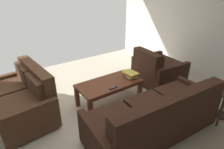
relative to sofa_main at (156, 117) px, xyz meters
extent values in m
cube|color=beige|center=(0.53, -0.98, -0.37)|extent=(5.85, 5.23, 0.01)
cube|color=silver|center=(-2.39, -0.98, 0.92)|extent=(0.12, 5.23, 2.57)
cylinder|color=black|center=(-0.86, -0.34, -0.34)|extent=(0.05, 0.05, 0.06)
cylinder|color=black|center=(0.80, -0.46, -0.34)|extent=(0.05, 0.05, 0.06)
cylinder|color=black|center=(-0.81, 0.33, -0.34)|extent=(0.05, 0.05, 0.06)
cube|color=#382116|center=(0.00, -0.07, -0.12)|extent=(1.88, 0.92, 0.37)
cube|color=#382116|center=(-0.61, -0.04, 0.11)|extent=(0.62, 0.73, 0.10)
cube|color=#382116|center=(-0.01, -0.09, 0.11)|extent=(0.62, 0.73, 0.10)
cube|color=#382116|center=(0.60, -0.13, 0.11)|extent=(0.62, 0.73, 0.10)
cube|color=#382116|center=(0.02, 0.27, 0.25)|extent=(1.84, 0.31, 0.48)
cube|color=#382116|center=(-0.60, 0.20, 0.25)|extent=(0.56, 0.16, 0.34)
cube|color=#382116|center=(0.01, 0.16, 0.25)|extent=(0.56, 0.16, 0.34)
cube|color=#382116|center=(0.62, 0.11, 0.25)|extent=(0.56, 0.16, 0.34)
cube|color=#382116|center=(-0.97, 0.00, -0.05)|extent=(0.16, 0.79, 0.53)
cube|color=#382116|center=(0.96, -0.14, -0.05)|extent=(0.16, 0.79, 0.53)
cylinder|color=black|center=(1.83, -1.09, -0.34)|extent=(0.05, 0.05, 0.06)
cylinder|color=black|center=(1.24, -2.22, -0.34)|extent=(0.05, 0.05, 0.06)
cylinder|color=black|center=(1.14, -1.15, -0.34)|extent=(0.05, 0.05, 0.06)
cube|color=#4C301E|center=(1.53, -1.65, -0.13)|extent=(0.91, 1.30, 0.36)
cube|color=#4C301E|center=(1.58, -1.96, 0.10)|extent=(0.76, 0.63, 0.10)
cube|color=#4C301E|center=(1.53, -1.34, 0.10)|extent=(0.76, 0.63, 0.10)
cube|color=#4C301E|center=(1.19, -1.68, 0.25)|extent=(0.28, 1.25, 0.51)
cube|color=#4C301E|center=(1.33, -1.98, 0.25)|extent=(0.17, 0.56, 0.37)
cube|color=#4C301E|center=(1.27, -1.36, 0.25)|extent=(0.17, 0.56, 0.37)
cube|color=#4C301E|center=(1.59, -2.32, -0.06)|extent=(0.82, 0.17, 0.52)
cube|color=#4C301E|center=(1.48, -0.99, -0.06)|extent=(0.82, 0.17, 0.52)
cube|color=brown|center=(0.04, -1.14, 0.06)|extent=(1.20, 0.60, 0.04)
cube|color=brown|center=(0.04, -1.14, 0.01)|extent=(1.10, 0.54, 0.05)
cube|color=brown|center=(-0.52, -1.40, -0.17)|extent=(0.07, 0.07, 0.41)
cube|color=brown|center=(0.59, -1.40, -0.17)|extent=(0.07, 0.07, 0.41)
cube|color=brown|center=(-0.52, -0.89, -0.17)|extent=(0.07, 0.07, 0.41)
cube|color=brown|center=(0.59, -0.89, -0.17)|extent=(0.07, 0.07, 0.41)
cube|color=#472D1C|center=(-1.21, 0.23, 0.20)|extent=(0.46, 0.46, 0.03)
cylinder|color=#472D1C|center=(-1.41, 0.03, -0.09)|extent=(0.04, 0.04, 0.55)
cylinder|color=#472D1C|center=(-1.01, 0.03, -0.09)|extent=(0.04, 0.04, 0.55)
cylinder|color=#472D1C|center=(-1.01, 0.43, -0.09)|extent=(0.04, 0.04, 0.55)
cylinder|color=#262628|center=(-1.34, 0.33, -0.36)|extent=(0.28, 0.28, 0.02)
cylinder|color=black|center=(-1.67, -0.82, -0.34)|extent=(0.05, 0.05, 0.06)
cylinder|color=black|center=(-1.73, -1.39, -0.34)|extent=(0.05, 0.05, 0.06)
cylinder|color=black|center=(-0.92, -0.88, -0.34)|extent=(0.05, 0.05, 0.06)
cylinder|color=black|center=(-0.97, -1.46, -0.34)|extent=(0.05, 0.05, 0.06)
cube|color=#382116|center=(-1.32, -1.14, -0.11)|extent=(0.94, 0.82, 0.39)
cube|color=#382116|center=(-1.34, -1.14, 0.13)|extent=(0.83, 0.76, 0.10)
cube|color=#382116|center=(-0.95, -1.17, 0.26)|extent=(0.25, 0.75, 0.45)
cube|color=#382116|center=(-1.06, -1.16, 0.26)|extent=(0.18, 0.67, 0.32)
cube|color=#382116|center=(-1.29, -0.72, -0.04)|extent=(0.88, 0.18, 0.55)
cube|color=#382116|center=(-1.36, -1.56, -0.04)|extent=(0.88, 0.18, 0.55)
cylinder|color=#334C8C|center=(-1.16, 0.19, 0.26)|extent=(0.08, 0.08, 0.10)
cube|color=#334C8C|center=(-1.11, 0.19, 0.26)|extent=(0.02, 0.01, 0.06)
cube|color=#385693|center=(-0.43, -1.08, 0.09)|extent=(0.19, 0.24, 0.03)
cube|color=#E0CC4C|center=(-0.42, -1.09, 0.12)|extent=(0.23, 0.32, 0.03)
cube|color=#C63833|center=(-0.42, -1.08, 0.14)|extent=(0.20, 0.26, 0.03)
cube|color=#E0CC4C|center=(-0.43, -1.09, 0.17)|extent=(0.23, 0.30, 0.03)
cube|color=black|center=(0.11, -0.92, 0.09)|extent=(0.16, 0.06, 0.02)
cube|color=#59595B|center=(0.11, -0.92, 0.10)|extent=(0.11, 0.04, 0.00)
camera|label=1|loc=(1.75, 1.38, 1.71)|focal=29.73mm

